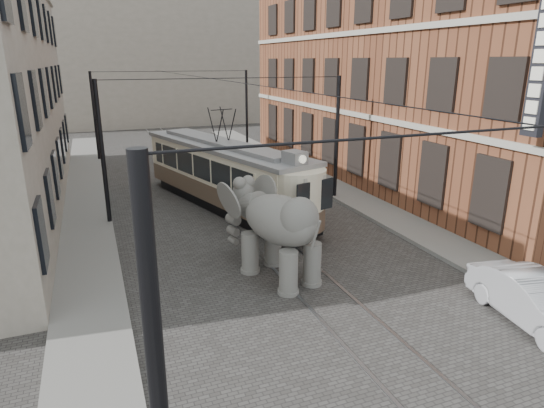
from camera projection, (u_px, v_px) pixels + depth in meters
name	position (u px, v px, depth m)	size (l,w,h in m)	color
ground	(286.00, 258.00, 16.42)	(120.00, 120.00, 0.00)	#403D3B
tram_rails	(286.00, 258.00, 16.42)	(1.54, 80.00, 0.02)	slate
sidewalk_right	(425.00, 234.00, 18.48)	(2.00, 60.00, 0.15)	slate
sidewalk_left	(89.00, 287.00, 14.15)	(2.00, 60.00, 0.15)	slate
brick_building	(403.00, 73.00, 26.47)	(8.00, 26.00, 12.00)	brown
distant_block	(142.00, 57.00, 49.97)	(28.00, 10.00, 14.00)	gray
catenary	(237.00, 150.00, 19.92)	(11.00, 30.20, 6.00)	black
tram	(223.00, 159.00, 21.54)	(2.40, 11.62, 4.61)	beige
elephant	(280.00, 234.00, 14.52)	(2.72, 4.94, 3.02)	slate
parked_car	(535.00, 301.00, 12.19)	(1.41, 4.00, 1.32)	#A0A1A5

